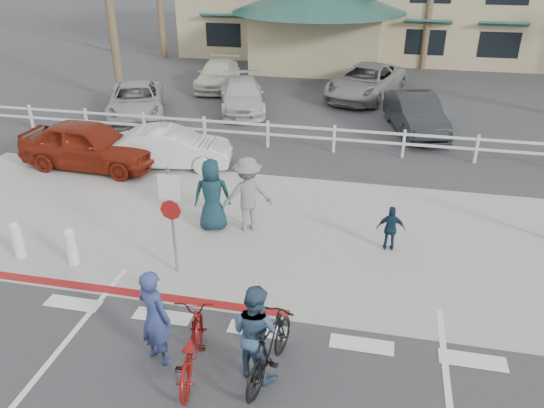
% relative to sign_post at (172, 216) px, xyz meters
% --- Properties ---
extents(ground, '(140.00, 140.00, 0.00)m').
position_rel_sign_post_xyz_m(ground, '(2.30, -2.20, -1.45)').
color(ground, '#333335').
extents(sidewalk_plaza, '(22.00, 7.00, 0.01)m').
position_rel_sign_post_xyz_m(sidewalk_plaza, '(2.30, 2.30, -1.44)').
color(sidewalk_plaza, gray).
rests_on(sidewalk_plaza, ground).
extents(cross_street, '(40.00, 5.00, 0.01)m').
position_rel_sign_post_xyz_m(cross_street, '(2.30, 6.30, -1.45)').
color(cross_street, '#333335').
rests_on(cross_street, ground).
extents(parking_lot, '(50.00, 16.00, 0.01)m').
position_rel_sign_post_xyz_m(parking_lot, '(2.30, 15.80, -1.45)').
color(parking_lot, '#333335').
rests_on(parking_lot, ground).
extents(curb_red, '(7.00, 0.25, 0.02)m').
position_rel_sign_post_xyz_m(curb_red, '(-0.70, -1.00, -1.44)').
color(curb_red, maroon).
rests_on(curb_red, ground).
extents(rail_fence, '(29.40, 0.16, 1.00)m').
position_rel_sign_post_xyz_m(rail_fence, '(2.80, 8.30, -0.95)').
color(rail_fence, silver).
rests_on(rail_fence, ground).
extents(sign_post, '(0.50, 0.10, 2.90)m').
position_rel_sign_post_xyz_m(sign_post, '(0.00, 0.00, 0.00)').
color(sign_post, gray).
rests_on(sign_post, ground).
extents(bollard_0, '(0.26, 0.26, 0.95)m').
position_rel_sign_post_xyz_m(bollard_0, '(-2.50, -0.20, -0.97)').
color(bollard_0, silver).
rests_on(bollard_0, ground).
extents(bollard_1, '(0.26, 0.26, 0.95)m').
position_rel_sign_post_xyz_m(bollard_1, '(-3.90, -0.20, -0.97)').
color(bollard_1, silver).
rests_on(bollard_1, ground).
extents(bike_red, '(1.05, 2.12, 1.06)m').
position_rel_sign_post_xyz_m(bike_red, '(1.40, -2.87, -0.92)').
color(bike_red, maroon).
rests_on(bike_red, ground).
extents(rider_red, '(0.82, 0.70, 1.90)m').
position_rel_sign_post_xyz_m(rider_red, '(0.71, -2.73, -0.50)').
color(rider_red, navy).
rests_on(rider_red, ground).
extents(bike_black, '(0.90, 2.02, 1.17)m').
position_rel_sign_post_xyz_m(bike_black, '(2.76, -2.67, -0.86)').
color(bike_black, black).
rests_on(bike_black, ground).
extents(rider_black, '(1.09, 0.98, 1.82)m').
position_rel_sign_post_xyz_m(rider_black, '(2.50, -2.68, -0.54)').
color(rider_black, '#354E6B').
rests_on(rider_black, ground).
extents(pedestrian_a, '(1.47, 1.17, 2.00)m').
position_rel_sign_post_xyz_m(pedestrian_a, '(1.10, 2.30, -0.45)').
color(pedestrian_a, slate).
rests_on(pedestrian_a, ground).
extents(pedestrian_child, '(0.69, 0.31, 1.17)m').
position_rel_sign_post_xyz_m(pedestrian_child, '(4.74, 2.01, -0.87)').
color(pedestrian_child, '#12293E').
rests_on(pedestrian_child, ground).
extents(pedestrian_b, '(1.08, 0.86, 1.93)m').
position_rel_sign_post_xyz_m(pedestrian_b, '(0.20, 2.13, -0.49)').
color(pedestrian_b, '#122E37').
rests_on(pedestrian_b, ground).
extents(car_white_sedan, '(4.15, 2.03, 1.31)m').
position_rel_sign_post_xyz_m(car_white_sedan, '(-2.47, 5.90, -0.80)').
color(car_white_sedan, silver).
rests_on(car_white_sedan, ground).
extents(car_red_compact, '(4.69, 2.09, 1.57)m').
position_rel_sign_post_xyz_m(car_red_compact, '(-5.03, 5.28, -0.67)').
color(car_red_compact, maroon).
rests_on(car_red_compact, ground).
extents(lot_car_0, '(3.96, 5.39, 1.36)m').
position_rel_sign_post_xyz_m(lot_car_0, '(-5.96, 10.76, -0.77)').
color(lot_car_0, '#9FA2A5').
rests_on(lot_car_0, ground).
extents(lot_car_1, '(3.10, 4.87, 1.31)m').
position_rel_sign_post_xyz_m(lot_car_1, '(-1.82, 12.64, -0.79)').
color(lot_car_1, silver).
rests_on(lot_car_1, ground).
extents(lot_car_3, '(2.60, 4.69, 1.47)m').
position_rel_sign_post_xyz_m(lot_car_3, '(5.55, 11.23, -0.72)').
color(lot_car_3, black).
rests_on(lot_car_3, ground).
extents(lot_car_4, '(2.33, 4.67, 1.30)m').
position_rel_sign_post_xyz_m(lot_car_4, '(-4.04, 16.20, -0.80)').
color(lot_car_4, beige).
rests_on(lot_car_4, ground).
extents(lot_car_5, '(4.08, 5.99, 1.52)m').
position_rel_sign_post_xyz_m(lot_car_5, '(3.38, 15.84, -0.69)').
color(lot_car_5, gray).
rests_on(lot_car_5, ground).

